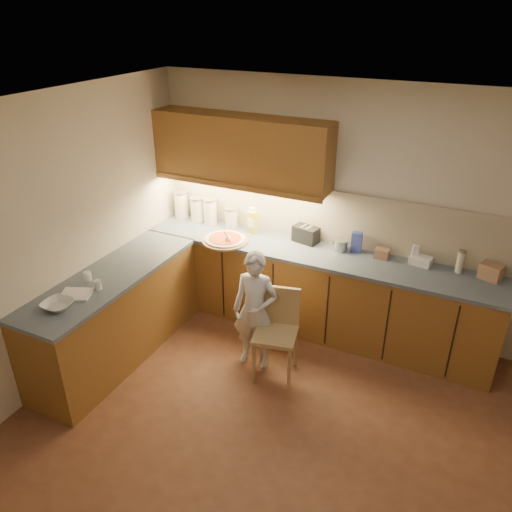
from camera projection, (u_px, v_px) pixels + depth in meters
name	position (u px, v px, depth m)	size (l,w,h in m)	color
room	(286.00, 263.00, 3.30)	(4.54, 4.50, 2.62)	brown
l_counter	(247.00, 298.00, 5.21)	(3.77, 2.62, 0.92)	olive
backsplash	(325.00, 216.00, 5.25)	(3.75, 0.02, 0.58)	#BAAF90
upper_cabinets	(241.00, 150.00, 5.18)	(1.95, 0.36, 0.73)	olive
pizza_on_board	(225.00, 240.00, 5.35)	(0.49, 0.49, 0.20)	#A38151
child	(255.00, 311.00, 4.73)	(0.44, 0.29, 1.21)	silver
wooden_chair	(277.00, 326.00, 4.67)	(0.47, 0.47, 0.87)	tan
mixing_bowl	(58.00, 305.00, 4.18)	(0.25, 0.25, 0.06)	white
canister_a	(181.00, 205.00, 5.88)	(0.17, 0.17, 0.33)	white
canister_b	(198.00, 209.00, 5.79)	(0.17, 0.17, 0.30)	white
canister_c	(210.00, 211.00, 5.73)	(0.16, 0.16, 0.31)	white
canister_d	(231.00, 218.00, 5.65)	(0.15, 0.15, 0.24)	silver
oil_jug	(252.00, 221.00, 5.50)	(0.11, 0.08, 0.30)	gold
toaster	(306.00, 234.00, 5.32)	(0.30, 0.21, 0.18)	black
steel_pot	(340.00, 245.00, 5.15)	(0.16, 0.16, 0.12)	#A9A8AD
blue_box	(357.00, 242.00, 5.10)	(0.11, 0.07, 0.21)	#3746A5
card_box_a	(382.00, 254.00, 4.99)	(0.14, 0.10, 0.10)	#996F52
white_bottle	(415.00, 254.00, 4.91)	(0.06, 0.06, 0.18)	white
flat_pack	(421.00, 260.00, 4.88)	(0.20, 0.14, 0.08)	silver
tall_jar	(460.00, 261.00, 4.70)	(0.07, 0.07, 0.23)	silver
card_box_b	(491.00, 272.00, 4.61)	(0.19, 0.15, 0.15)	tan
dough_cloth	(76.00, 294.00, 4.38)	(0.26, 0.20, 0.02)	white
spice_jar_a	(88.00, 276.00, 4.59)	(0.07, 0.07, 0.09)	white
spice_jar_b	(97.00, 285.00, 4.45)	(0.07, 0.07, 0.09)	silver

